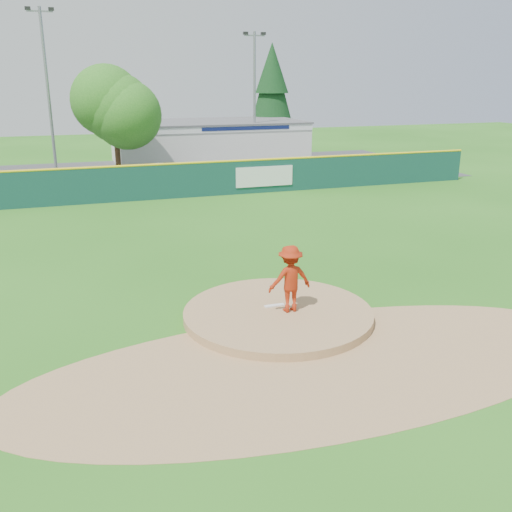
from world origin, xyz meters
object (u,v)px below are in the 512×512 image
object	(u,v)px
pool_building_grp	(208,141)
light_pole_right	(254,93)
deciduous_tree	(115,112)
conifer_tree	(272,91)
van	(167,176)
light_pole_left	(48,88)
pitcher	(290,279)

from	to	relation	value
pool_building_grp	light_pole_right	size ratio (longest dim) A/B	1.52
deciduous_tree	conifer_tree	size ratio (longest dim) A/B	0.77
pool_building_grp	light_pole_right	bearing A→B (deg)	-44.95
pool_building_grp	light_pole_right	xyz separation A→B (m)	(3.00, -2.99, 3.88)
van	light_pole_left	world-z (taller)	light_pole_left
pitcher	deciduous_tree	size ratio (longest dim) A/B	0.27
deciduous_tree	light_pole_left	distance (m)	4.72
conifer_tree	light_pole_right	distance (m)	8.06
pitcher	pool_building_grp	world-z (taller)	pool_building_grp
deciduous_tree	conifer_tree	distance (m)	18.63
pool_building_grp	deciduous_tree	bearing A→B (deg)	-138.84
pitcher	van	world-z (taller)	pitcher
conifer_tree	light_pole_left	xyz separation A→B (m)	(-19.00, -9.00, 0.51)
pitcher	van	distance (m)	21.28
van	light_pole_left	distance (m)	10.25
van	light_pole_left	size ratio (longest dim) A/B	0.51
van	pool_building_grp	xyz separation A→B (m)	(5.44, 10.86, 0.86)
pitcher	conifer_tree	distance (m)	38.55
light_pole_left	light_pole_right	bearing A→B (deg)	7.59
pitcher	deciduous_tree	distance (m)	25.46
pitcher	light_pole_left	world-z (taller)	light_pole_left
conifer_tree	light_pole_right	bearing A→B (deg)	-119.74
van	deciduous_tree	world-z (taller)	deciduous_tree
conifer_tree	deciduous_tree	bearing A→B (deg)	-143.75
deciduous_tree	van	bearing A→B (deg)	-56.40
light_pole_left	deciduous_tree	bearing A→B (deg)	-26.57
pool_building_grp	conifer_tree	xyz separation A→B (m)	(7.00, 4.01, 3.88)
van	deciduous_tree	size ratio (longest dim) A/B	0.77
light_pole_left	light_pole_right	world-z (taller)	light_pole_left
pitcher	deciduous_tree	world-z (taller)	deciduous_tree
light_pole_right	light_pole_left	bearing A→B (deg)	-172.41
van	light_pole_right	distance (m)	12.47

